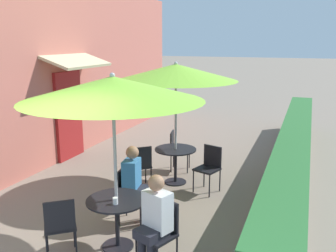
# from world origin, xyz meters

# --- Properties ---
(cafe_facade_wall) EXTENTS (0.98, 11.18, 4.20)m
(cafe_facade_wall) POSITION_xyz_m (-2.54, 5.46, 2.09)
(cafe_facade_wall) COLOR #C66B5B
(cafe_facade_wall) RESTS_ON ground_plane
(planter_hedge) EXTENTS (0.60, 10.18, 1.01)m
(planter_hedge) POSITION_xyz_m (2.75, 5.49, 0.54)
(planter_hedge) COLOR gray
(planter_hedge) RESTS_ON ground_plane
(patio_table_near) EXTENTS (0.82, 0.82, 0.71)m
(patio_table_near) POSITION_xyz_m (0.62, 1.83, 0.53)
(patio_table_near) COLOR black
(patio_table_near) RESTS_ON ground_plane
(patio_umbrella_near) EXTENTS (2.36, 2.36, 2.42)m
(patio_umbrella_near) POSITION_xyz_m (0.62, 1.83, 2.22)
(patio_umbrella_near) COLOR #B7B7BC
(patio_umbrella_near) RESTS_ON ground_plane
(cafe_chair_near_left) EXTENTS (0.46, 0.46, 0.87)m
(cafe_chair_near_left) POSITION_xyz_m (0.43, 2.56, 0.52)
(cafe_chair_near_left) COLOR black
(cafe_chair_near_left) RESTS_ON ground_plane
(seated_patron_near_left) EXTENTS (0.44, 0.38, 1.25)m
(seated_patron_near_left) POSITION_xyz_m (0.54, 2.57, 0.69)
(seated_patron_near_left) COLOR #23232D
(seated_patron_near_left) RESTS_ON ground_plane
(cafe_chair_near_right) EXTENTS (0.56, 0.56, 0.87)m
(cafe_chair_near_right) POSITION_xyz_m (0.08, 1.29, 0.52)
(cafe_chair_near_right) COLOR black
(cafe_chair_near_right) RESTS_ON ground_plane
(cafe_chair_near_back) EXTENTS (0.52, 0.52, 0.87)m
(cafe_chair_near_back) POSITION_xyz_m (1.35, 1.63, 0.52)
(cafe_chair_near_back) COLOR black
(cafe_chair_near_back) RESTS_ON ground_plane
(seated_patron_near_back) EXTENTS (0.44, 0.49, 1.25)m
(seated_patron_near_back) POSITION_xyz_m (1.31, 1.52, 0.69)
(seated_patron_near_back) COLOR #23232D
(seated_patron_near_back) RESTS_ON ground_plane
(coffee_cup_near) EXTENTS (0.07, 0.07, 0.09)m
(coffee_cup_near) POSITION_xyz_m (0.68, 1.69, 0.75)
(coffee_cup_near) COLOR white
(coffee_cup_near) RESTS_ON patio_table_near
(patio_table_mid) EXTENTS (0.82, 0.82, 0.71)m
(patio_table_mid) POSITION_xyz_m (0.56, 4.38, 0.53)
(patio_table_mid) COLOR black
(patio_table_mid) RESTS_ON ground_plane
(patio_umbrella_mid) EXTENTS (2.36, 2.36, 2.42)m
(patio_umbrella_mid) POSITION_xyz_m (0.56, 4.38, 2.22)
(patio_umbrella_mid) COLOR #B7B7BC
(patio_umbrella_mid) RESTS_ON ground_plane
(cafe_chair_mid_left) EXTENTS (0.56, 0.56, 0.87)m
(cafe_chair_mid_left) POSITION_xyz_m (0.04, 3.83, 0.52)
(cafe_chair_mid_left) COLOR black
(cafe_chair_mid_left) RESTS_ON ground_plane
(cafe_chair_mid_right) EXTENTS (0.51, 0.51, 0.87)m
(cafe_chair_mid_right) POSITION_xyz_m (1.29, 4.22, 0.52)
(cafe_chair_mid_right) COLOR black
(cafe_chair_mid_right) RESTS_ON ground_plane
(cafe_chair_mid_back) EXTENTS (0.47, 0.47, 0.87)m
(cafe_chair_mid_back) POSITION_xyz_m (0.33, 5.10, 0.52)
(cafe_chair_mid_back) COLOR black
(cafe_chair_mid_back) RESTS_ON ground_plane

